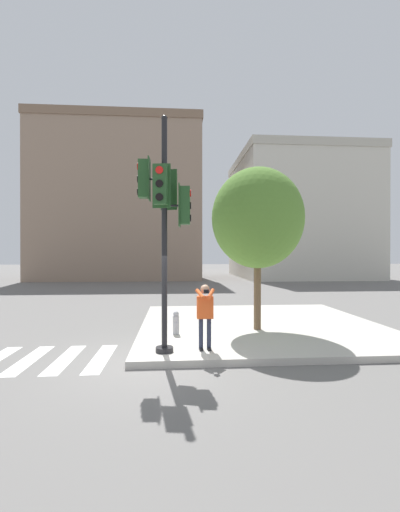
{
  "coord_description": "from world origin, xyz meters",
  "views": [
    {
      "loc": [
        0.57,
        -8.05,
        2.53
      ],
      "look_at": [
        1.21,
        0.31,
        2.49
      ],
      "focal_mm": 24.0,
      "sensor_mm": 36.0,
      "label": 1
    }
  ],
  "objects_px": {
    "street_tree": "(257,218)",
    "fire_hydrant": "(176,323)",
    "person_photographer": "(205,310)",
    "traffic_signal_pole": "(165,208)"
  },
  "relations": [
    {
      "from": "person_photographer",
      "to": "fire_hydrant",
      "type": "height_order",
      "value": "person_photographer"
    },
    {
      "from": "street_tree",
      "to": "fire_hydrant",
      "type": "bearing_deg",
      "value": -168.8
    },
    {
      "from": "traffic_signal_pole",
      "to": "street_tree",
      "type": "distance_m",
      "value": 3.65
    },
    {
      "from": "person_photographer",
      "to": "street_tree",
      "type": "distance_m",
      "value": 3.8
    },
    {
      "from": "street_tree",
      "to": "fire_hydrant",
      "type": "relative_size",
      "value": 7.41
    },
    {
      "from": "person_photographer",
      "to": "street_tree",
      "type": "relative_size",
      "value": 0.32
    },
    {
      "from": "traffic_signal_pole",
      "to": "fire_hydrant",
      "type": "bearing_deg",
      "value": 81.24
    },
    {
      "from": "traffic_signal_pole",
      "to": "person_photographer",
      "type": "xyz_separation_m",
      "value": [
        0.98,
        0.14,
        -2.51
      ]
    },
    {
      "from": "person_photographer",
      "to": "fire_hydrant",
      "type": "distance_m",
      "value": 1.91
    },
    {
      "from": "person_photographer",
      "to": "street_tree",
      "type": "bearing_deg",
      "value": 49.48
    }
  ]
}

